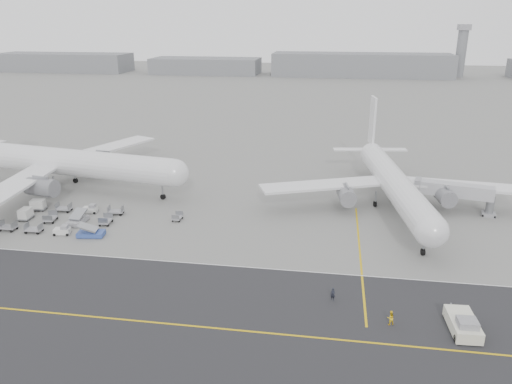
% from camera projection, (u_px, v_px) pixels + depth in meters
% --- Properties ---
extents(ground, '(700.00, 700.00, 0.00)m').
position_uv_depth(ground, '(167.00, 254.00, 78.12)').
color(ground, gray).
rests_on(ground, ground).
extents(taxiway, '(220.00, 59.00, 0.03)m').
position_uv_depth(taxiway, '(159.00, 323.00, 60.62)').
color(taxiway, '#2C2C2F').
rests_on(taxiway, ground).
extents(horizon_buildings, '(520.00, 28.00, 28.00)m').
position_uv_depth(horizon_buildings, '(344.00, 76.00, 316.09)').
color(horizon_buildings, slate).
rests_on(horizon_buildings, ground).
extents(control_tower, '(7.00, 7.00, 31.25)m').
position_uv_depth(control_tower, '(461.00, 50.00, 305.12)').
color(control_tower, slate).
rests_on(control_tower, ground).
extents(airliner_a, '(58.61, 57.54, 20.33)m').
position_uv_depth(airliner_a, '(64.00, 162.00, 106.82)').
color(airliner_a, white).
rests_on(airliner_a, ground).
extents(airliner_b, '(51.41, 52.30, 18.10)m').
position_uv_depth(airliner_b, '(393.00, 182.00, 95.92)').
color(airliner_b, white).
rests_on(airliner_b, ground).
extents(pushback_tug, '(3.35, 8.34, 2.37)m').
position_uv_depth(pushback_tug, '(463.00, 324.00, 58.72)').
color(pushback_tug, silver).
rests_on(pushback_tug, ground).
extents(jet_bridge, '(15.19, 6.09, 5.67)m').
position_uv_depth(jet_bridge, '(455.00, 192.00, 94.39)').
color(jet_bridge, gray).
rests_on(jet_bridge, ground).
extents(gse_cluster, '(24.86, 19.24, 2.19)m').
position_uv_depth(gse_cluster, '(65.00, 222.00, 90.52)').
color(gse_cluster, '#9F9EA4').
rests_on(gse_cluster, ground).
extents(stray_dolly, '(1.54, 2.42, 1.46)m').
position_uv_depth(stray_dolly, '(178.00, 220.00, 91.34)').
color(stray_dolly, silver).
rests_on(stray_dolly, ground).
extents(ground_crew_a, '(0.74, 0.59, 1.76)m').
position_uv_depth(ground_crew_a, '(333.00, 294.00, 65.20)').
color(ground_crew_a, black).
rests_on(ground_crew_a, ground).
extents(ground_crew_b, '(1.07, 0.93, 1.86)m').
position_uv_depth(ground_crew_b, '(390.00, 318.00, 60.04)').
color(ground_crew_b, yellow).
rests_on(ground_crew_b, ground).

